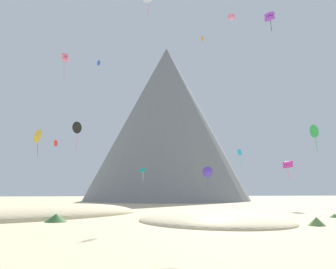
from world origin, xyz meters
The scene contains 21 objects.
ground_plane centered at (0.00, 0.00, 0.00)m, with size 400.00×400.00×0.00m, color #CCBA8E.
dune_foreground_left centered at (-16.46, 17.08, 0.00)m, with size 27.87×11.40×3.32m, color beige.
dune_foreground_right centered at (1.94, 6.49, 0.00)m, with size 18.65×15.19×2.26m, color #CCBA8E.
bush_far_right centered at (-14.95, 8.95, 0.44)m, with size 2.45×2.45×0.87m, color #386633.
bush_far_left centered at (10.63, 0.73, 0.42)m, with size 1.69×1.69×0.83m, color #668C4C.
bush_near_left centered at (-2.80, 3.16, 0.27)m, with size 1.90×1.90×0.54m, color #477238.
bush_low_patch centered at (18.95, 9.53, 0.24)m, with size 1.41×1.41×0.48m, color #568442.
rock_massif centered at (10.08, 88.29, 26.30)m, with size 76.49×76.49×58.20m.
kite_orange_high centered at (11.72, 43.65, 40.37)m, with size 0.78×0.80×1.26m.
kite_green_low centered at (25.85, 22.46, 13.73)m, with size 0.91×2.40×4.83m.
kite_rainbow_high centered at (-19.67, 38.77, 31.09)m, with size 1.33×1.24×5.91m.
kite_gold_low centered at (-22.88, 32.54, 13.18)m, with size 2.18×2.29×5.04m.
kite_pink_high centered at (16.10, 35.07, 41.72)m, with size 1.52×1.49×1.19m.
kite_magenta_low centered at (23.73, 28.47, 8.29)m, with size 1.54×1.46×3.21m.
kite_teal_low centered at (-3.03, 38.89, 7.57)m, with size 1.17×1.16×2.46m.
kite_violet_high centered at (19.14, 23.55, 35.55)m, with size 1.88×1.82×3.84m.
kite_black_mid centered at (-16.93, 42.32, 16.80)m, with size 2.54×2.10×6.32m.
kite_blue_high centered at (-13.35, 47.95, 34.12)m, with size 1.22×1.53×1.37m.
kite_cyan_low centered at (22.81, 49.90, 12.79)m, with size 1.09×0.60×4.31m.
kite_indigo_low centered at (8.46, 30.54, 6.87)m, with size 1.90×1.43×3.94m.
kite_red_low centered at (-21.09, 41.77, 13.24)m, with size 0.77×0.73×1.26m.
Camera 1 is at (-8.91, -29.08, 3.28)m, focal length 34.96 mm.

